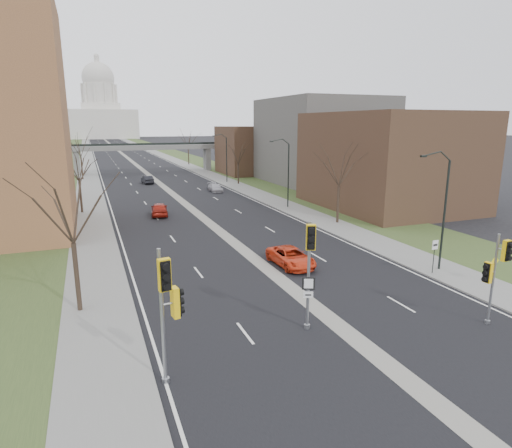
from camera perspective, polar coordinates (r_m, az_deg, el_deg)
ground at (r=23.40m, az=12.24°, el=-14.12°), size 700.00×700.00×0.00m
road_surface at (r=167.88m, az=-17.53°, el=9.04°), size 20.00×600.00×0.01m
median_strip at (r=167.88m, az=-17.53°, el=9.03°), size 1.20×600.00×0.02m
sidewalk_right at (r=169.15m, az=-13.43°, el=9.33°), size 4.00×600.00×0.12m
sidewalk_left at (r=167.45m, az=-21.67°, el=8.73°), size 4.00×600.00×0.12m
grass_verge_right at (r=170.10m, az=-11.41°, el=9.45°), size 8.00×600.00×0.10m
grass_verge_left at (r=167.57m, az=-23.74°, el=8.55°), size 8.00×600.00×0.10m
commercial_block_near at (r=57.84m, az=17.20°, el=8.08°), size 16.00×20.00×12.00m
commercial_block_mid at (r=79.86m, az=8.73°, el=10.87°), size 18.00×22.00×15.00m
commercial_block_far at (r=93.65m, az=-0.16°, el=9.82°), size 14.00×14.00×10.00m
pedestrian_bridge at (r=98.02m, az=-14.61°, el=9.46°), size 34.00×3.00×6.45m
capitol at (r=337.42m, az=-19.99°, el=13.86°), size 48.00×42.00×55.75m
streetlight_near at (r=32.73m, az=23.25°, el=5.72°), size 2.61×0.20×8.70m
streetlight_mid at (r=54.31m, az=3.60°, el=9.35°), size 2.61×0.20×8.70m
streetlight_far at (r=78.61m, az=-4.55°, el=10.54°), size 2.61×0.20×8.70m
tree_left_a at (r=25.46m, az=-23.67°, el=3.08°), size 7.20×7.20×9.40m
tree_left_b at (r=55.31m, az=-22.71°, el=7.67°), size 6.75×6.75×8.81m
tree_left_c at (r=89.20m, az=-22.47°, el=9.97°), size 7.65×7.65×9.99m
tree_right_a at (r=46.54m, az=11.12°, el=8.08°), size 7.20×7.20×9.40m
tree_right_b at (r=76.44m, az=-2.40°, el=9.64°), size 6.30×6.30×8.22m
tree_right_c at (r=114.90m, az=-9.07°, el=11.32°), size 7.65×7.65×9.99m
signal_pole_left at (r=17.66m, az=-11.62°, el=-9.65°), size 1.00×1.18×5.89m
signal_pole_median at (r=21.77m, az=7.18°, el=-4.40°), size 0.84×0.98×5.86m
signal_pole_right at (r=25.71m, az=29.34°, el=-5.06°), size 0.94×0.88×5.07m
speed_limit_sign at (r=33.05m, az=22.68°, el=-3.29°), size 0.53×0.06×2.46m
warning_sign at (r=33.00m, az=29.18°, el=-4.81°), size 0.75×0.12×1.92m
car_left_near at (r=51.80m, az=-12.76°, el=1.97°), size 2.47×4.84×1.58m
car_left_far at (r=80.22m, az=-14.30°, el=5.76°), size 1.89×4.48×1.44m
car_right_near at (r=32.89m, az=4.66°, el=-4.40°), size 2.47×5.05×1.38m
car_right_mid at (r=68.88m, az=-5.48°, el=4.85°), size 1.82×4.34×1.25m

